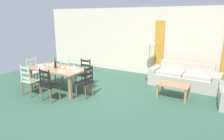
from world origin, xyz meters
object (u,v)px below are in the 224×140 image
wine_glass_near_left (47,64)px  coffee_cup_primary (63,68)px  dining_chair_head_west (34,71)px  standing_lamp (150,43)px  dining_chair_far_right (84,73)px  wine_glass_far_right (74,66)px  dining_chair_far_left (63,70)px  wine_glass_near_right (68,68)px  dining_chair_head_east (86,82)px  dining_chair_near_right (49,85)px  wine_bottle (55,65)px  wine_glass_far_left (53,63)px  dining_chair_near_left (29,80)px  coffee_cup_secondary (52,65)px  coffee_table (174,86)px  dining_table (58,71)px  couch (184,78)px

wine_glass_near_left → coffee_cup_primary: size_ratio=1.79×
dining_chair_head_west → standing_lamp: (3.21, 2.65, 0.93)m
dining_chair_far_right → wine_glass_far_right: (0.10, -0.59, 0.38)m
dining_chair_far_left → wine_glass_near_right: dining_chair_far_left is taller
dining_chair_head_west → standing_lamp: bearing=39.5°
wine_glass_near_left → dining_chair_far_left: bearing=101.4°
wine_glass_near_left → wine_glass_near_right: size_ratio=1.00×
dining_chair_head_east → dining_chair_near_right: bearing=-131.9°
wine_bottle → wine_glass_far_left: (-0.28, 0.19, -0.01)m
dining_chair_near_left → wine_glass_near_right: 1.26m
wine_glass_far_left → standing_lamp: bearing=46.8°
dining_chair_near_left → standing_lamp: 4.34m
dining_chair_near_right → wine_bottle: 0.95m
dining_chair_far_right → wine_glass_far_right: 0.71m
wine_glass_near_right → wine_bottle: bearing=172.0°
wine_glass_near_left → coffee_cup_primary: bearing=9.6°
dining_chair_head_west → wine_glass_near_left: size_ratio=5.96×
dining_chair_near_left → coffee_cup_primary: bearing=44.4°
dining_chair_far_right → wine_bottle: bearing=-124.1°
dining_chair_far_left → wine_glass_far_right: size_ratio=5.96×
wine_glass_far_left → dining_chair_far_right: bearing=35.9°
dining_chair_near_left → wine_glass_far_left: 0.98m
dining_chair_near_right → wine_bottle: size_ratio=3.04×
dining_chair_near_left → wine_glass_far_left: bearing=82.4°
dining_chair_head_east → coffee_cup_secondary: dining_chair_head_east is taller
coffee_cup_primary → dining_chair_head_east: bearing=3.7°
coffee_cup_secondary → dining_chair_far_left: bearing=105.3°
wine_glass_far_right → wine_glass_near_left: bearing=-162.0°
wine_glass_far_left → coffee_cup_primary: bearing=-17.9°
wine_glass_near_left → standing_lamp: (2.36, 2.82, 0.55)m
coffee_cup_primary → coffee_table: (3.09, 1.32, -0.44)m
standing_lamp → dining_chair_far_left: bearing=-142.3°
dining_chair_far_left → dining_chair_head_east: (1.59, -0.71, 0.00)m
dining_chair_near_left → dining_chair_head_east: same height
dining_table → coffee_cup_primary: 0.31m
dining_chair_near_left → coffee_table: dining_chair_near_left is taller
dining_chair_far_left → coffee_table: size_ratio=1.07×
dining_chair_near_right → dining_chair_far_left: 1.74m
coffee_table → wine_glass_far_left: bearing=-163.0°
wine_glass_near_right → coffee_cup_primary: (-0.31, 0.08, -0.07)m
wine_glass_near_left → wine_glass_near_right: (0.89, 0.02, 0.00)m
dining_chair_head_west → dining_chair_near_left: bearing=-47.6°
dining_chair_near_right → coffee_cup_secondary: bearing=130.6°
couch → coffee_table: size_ratio=2.55×
dining_chair_head_east → wine_glass_near_left: bearing=-173.9°
dining_chair_far_left → coffee_table: 3.88m
dining_chair_far_left → wine_glass_near_right: (1.06, -0.85, 0.38)m
wine_bottle → wine_glass_near_right: bearing=-8.0°
dining_chair_head_east → wine_glass_near_right: dining_chair_head_east is taller
wine_glass_near_left → dining_table: bearing=26.2°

